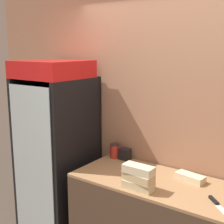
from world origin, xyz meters
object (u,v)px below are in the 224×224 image
(sandwich_stack_bottom, at_px, (138,185))
(napkin_dispenser, at_px, (125,154))
(chefs_knife, at_px, (217,204))
(sandwich_stack_top, at_px, (139,170))
(condiment_jar, at_px, (115,151))
(sandwich_flat_left, at_px, (190,178))
(sandwich_stack_middle, at_px, (138,177))
(beverage_cooler, at_px, (60,139))

(sandwich_stack_bottom, height_order, napkin_dispenser, napkin_dispenser)
(sandwich_stack_bottom, xyz_separation_m, chefs_knife, (0.62, 0.11, -0.03))
(sandwich_stack_top, bearing_deg, napkin_dispenser, 131.80)
(chefs_knife, relative_size, condiment_jar, 1.70)
(sandwich_stack_top, distance_m, condiment_jar, 0.80)
(sandwich_stack_bottom, distance_m, napkin_dispenser, 0.71)
(sandwich_flat_left, bearing_deg, sandwich_stack_top, -125.47)
(sandwich_stack_top, relative_size, napkin_dispenser, 2.21)
(sandwich_stack_middle, bearing_deg, napkin_dispenser, 131.80)
(beverage_cooler, distance_m, condiment_jar, 0.63)
(sandwich_stack_middle, bearing_deg, condiment_jar, 138.93)
(beverage_cooler, distance_m, napkin_dispenser, 0.75)
(sandwich_stack_middle, relative_size, sandwich_flat_left, 1.00)
(sandwich_stack_middle, bearing_deg, sandwich_stack_top, 0.00)
(sandwich_stack_middle, distance_m, sandwich_stack_top, 0.07)
(sandwich_stack_bottom, height_order, condiment_jar, condiment_jar)
(sandwich_stack_middle, bearing_deg, beverage_cooler, 166.47)
(beverage_cooler, relative_size, sandwich_stack_middle, 7.00)
(beverage_cooler, height_order, sandwich_stack_middle, beverage_cooler)
(beverage_cooler, relative_size, chefs_knife, 7.31)
(beverage_cooler, bearing_deg, sandwich_stack_middle, -13.53)
(chefs_knife, bearing_deg, sandwich_stack_middle, -169.94)
(sandwich_stack_top, bearing_deg, beverage_cooler, 166.47)
(chefs_knife, bearing_deg, condiment_jar, 161.45)
(sandwich_flat_left, distance_m, napkin_dispenser, 0.78)
(chefs_knife, relative_size, napkin_dispenser, 2.17)
(sandwich_stack_bottom, relative_size, sandwich_stack_top, 0.99)
(sandwich_stack_bottom, distance_m, sandwich_stack_top, 0.14)
(sandwich_stack_middle, relative_size, chefs_knife, 1.04)
(sandwich_stack_top, bearing_deg, sandwich_flat_left, 54.53)
(beverage_cooler, distance_m, chefs_knife, 1.81)
(beverage_cooler, xyz_separation_m, sandwich_stack_middle, (1.18, -0.28, -0.06))
(sandwich_flat_left, bearing_deg, chefs_knife, -42.08)
(beverage_cooler, bearing_deg, napkin_dispenser, 19.32)
(sandwich_flat_left, xyz_separation_m, condiment_jar, (-0.89, 0.11, 0.05))
(sandwich_stack_top, relative_size, sandwich_flat_left, 0.97)
(beverage_cooler, bearing_deg, chefs_knife, -5.46)
(chefs_knife, height_order, condiment_jar, condiment_jar)
(sandwich_stack_top, distance_m, chefs_knife, 0.66)
(sandwich_flat_left, bearing_deg, napkin_dispenser, 171.18)
(beverage_cooler, bearing_deg, sandwich_flat_left, 4.96)
(sandwich_flat_left, bearing_deg, condiment_jar, 172.93)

